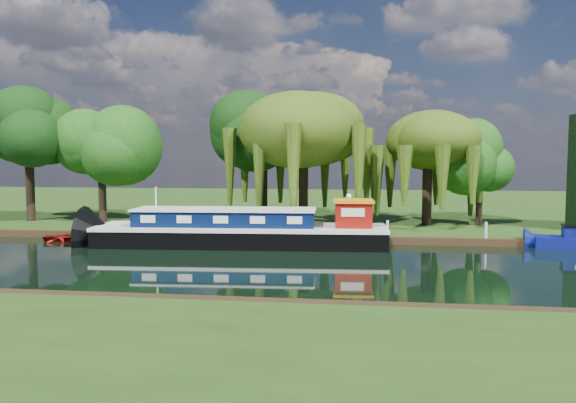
# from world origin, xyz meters

# --- Properties ---
(ground) EXTENTS (120.00, 120.00, 0.00)m
(ground) POSITION_xyz_m (0.00, 0.00, 0.00)
(ground) COLOR black
(far_bank) EXTENTS (120.00, 52.00, 0.45)m
(far_bank) POSITION_xyz_m (0.00, 34.00, 0.23)
(far_bank) COLOR #1F390F
(far_bank) RESTS_ON ground
(dutch_barge) EXTENTS (18.01, 5.14, 3.75)m
(dutch_barge) POSITION_xyz_m (-5.84, 6.30, 0.93)
(dutch_barge) COLOR black
(dutch_barge) RESTS_ON ground
(red_dinghy) EXTENTS (3.63, 2.91, 0.67)m
(red_dinghy) POSITION_xyz_m (-17.48, 6.71, 0.00)
(red_dinghy) COLOR maroon
(red_dinghy) RESTS_ON ground
(willow_left) EXTENTS (7.82, 7.82, 9.37)m
(willow_left) POSITION_xyz_m (-2.99, 14.35, 7.25)
(willow_left) COLOR black
(willow_left) RESTS_ON far_bank
(willow_right) EXTENTS (6.26, 6.26, 7.63)m
(willow_right) POSITION_xyz_m (6.11, 14.89, 6.01)
(willow_right) COLOR black
(willow_right) RESTS_ON far_bank
(tree_far_left) EXTENTS (5.39, 5.39, 8.69)m
(tree_far_left) POSITION_xyz_m (-18.67, 13.86, 6.39)
(tree_far_left) COLOR black
(tree_far_left) RESTS_ON far_bank
(tree_far_back) EXTENTS (5.62, 5.62, 9.45)m
(tree_far_back) POSITION_xyz_m (-24.53, 13.61, 7.04)
(tree_far_back) COLOR black
(tree_far_back) RESTS_ON far_bank
(tree_far_mid) EXTENTS (5.79, 5.79, 9.48)m
(tree_far_mid) POSITION_xyz_m (-6.67, 17.89, 6.98)
(tree_far_mid) COLOR black
(tree_far_mid) RESTS_ON far_bank
(tree_far_right) EXTENTS (4.07, 4.07, 6.67)m
(tree_far_right) POSITION_xyz_m (9.88, 15.13, 5.05)
(tree_far_right) COLOR black
(tree_far_right) RESTS_ON far_bank
(lamppost) EXTENTS (0.36, 0.36, 2.56)m
(lamppost) POSITION_xyz_m (0.50, 10.50, 2.42)
(lamppost) COLOR silver
(lamppost) RESTS_ON far_bank
(mooring_posts) EXTENTS (19.16, 0.16, 1.00)m
(mooring_posts) POSITION_xyz_m (-0.50, 8.40, 0.95)
(mooring_posts) COLOR silver
(mooring_posts) RESTS_ON far_bank
(reeds_near) EXTENTS (33.70, 1.50, 1.10)m
(reeds_near) POSITION_xyz_m (6.87, -7.57, 0.55)
(reeds_near) COLOR #254E15
(reeds_near) RESTS_ON ground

